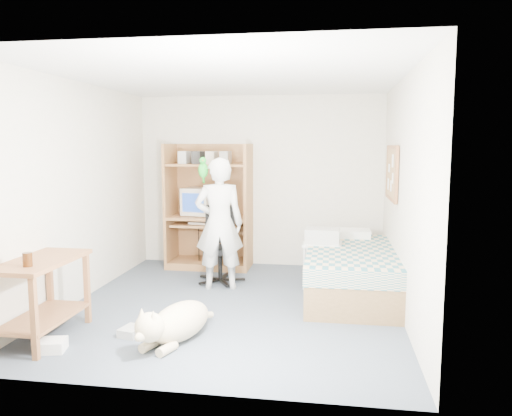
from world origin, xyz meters
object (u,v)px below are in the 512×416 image
at_px(computer_hutch, 210,211).
at_px(side_desk, 42,286).
at_px(dog, 176,322).
at_px(printer_cart, 322,258).
at_px(bed, 351,271).
at_px(office_chair, 220,255).
at_px(person, 219,224).

bearing_deg(computer_hutch, side_desk, -106.14).
bearing_deg(dog, computer_hutch, 117.24).
bearing_deg(printer_cart, dog, -119.80).
distance_m(computer_hutch, bed, 2.35).
bearing_deg(computer_hutch, printer_cart, -27.07).
xyz_separation_m(office_chair, person, (0.06, -0.30, 0.47)).
height_order(bed, office_chair, office_chair).
height_order(bed, printer_cart, bed).
distance_m(person, printer_cart, 1.36).
height_order(bed, dog, bed).
xyz_separation_m(bed, person, (-1.61, 0.04, 0.53)).
height_order(office_chair, dog, office_chair).
relative_size(side_desk, dog, 0.93).
bearing_deg(bed, dog, -133.39).
xyz_separation_m(side_desk, person, (1.24, 1.85, 0.32)).
bearing_deg(bed, computer_hutch, 150.71).
relative_size(office_chair, person, 0.60).
distance_m(dog, printer_cart, 2.37).
distance_m(office_chair, printer_cart, 1.33).
xyz_separation_m(office_chair, printer_cart, (1.33, -0.07, 0.03)).
bearing_deg(person, office_chair, -90.53).
bearing_deg(person, computer_hutch, -82.16).
distance_m(office_chair, person, 0.56).
xyz_separation_m(person, dog, (-0.01, -1.75, -0.63)).
bearing_deg(computer_hutch, bed, -29.29).
distance_m(side_desk, person, 2.25).
bearing_deg(bed, printer_cart, 141.26).
distance_m(bed, printer_cart, 0.45).
xyz_separation_m(side_desk, dog, (1.23, 0.10, -0.31)).
bearing_deg(person, bed, 166.71).
bearing_deg(computer_hutch, person, -70.20).
relative_size(person, dog, 1.51).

